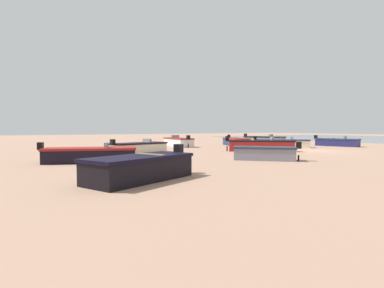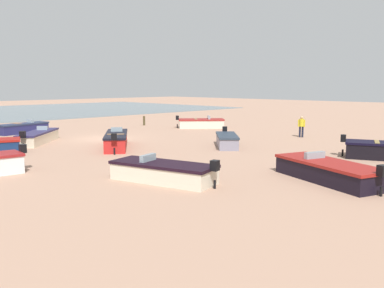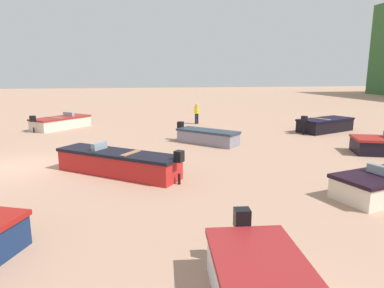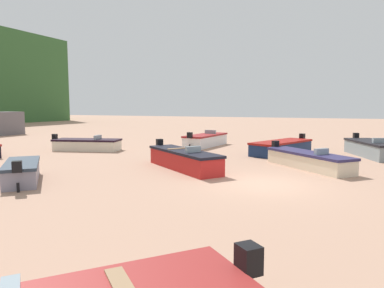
{
  "view_description": "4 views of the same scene",
  "coord_description": "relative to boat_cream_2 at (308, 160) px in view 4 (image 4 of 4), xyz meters",
  "views": [
    {
      "loc": [
        -16.05,
        21.85,
        1.87
      ],
      "look_at": [
        1.04,
        11.32,
        0.83
      ],
      "focal_mm": 27.89,
      "sensor_mm": 36.0,
      "label": 1
    },
    {
      "loc": [
        16.51,
        25.52,
        3.92
      ],
      "look_at": [
        -0.31,
        8.81,
        0.48
      ],
      "focal_mm": 37.97,
      "sensor_mm": 36.0,
      "label": 2
    },
    {
      "loc": [
        15.14,
        4.74,
        3.93
      ],
      "look_at": [
        2.65,
        7.0,
        1.29
      ],
      "focal_mm": 31.9,
      "sensor_mm": 36.0,
      "label": 3
    },
    {
      "loc": [
        -13.56,
        -2.82,
        3.04
      ],
      "look_at": [
        5.66,
        5.37,
        0.79
      ],
      "focal_mm": 33.19,
      "sensor_mm": 36.0,
      "label": 4
    }
  ],
  "objects": [
    {
      "name": "ground_plane",
      "position": [
        -4.42,
        1.32,
        -0.41
      ],
      "size": [
        160.0,
        160.0,
        0.0
      ],
      "primitive_type": "plane",
      "color": "tan"
    },
    {
      "name": "boat_red_6",
      "position": [
        -2.58,
        5.5,
        0.06
      ],
      "size": [
        4.23,
        5.0,
        1.24
      ],
      "rotation": [
        0.0,
        0.0,
        2.49
      ],
      "color": "red",
      "rests_on": "ground"
    },
    {
      "name": "boat_cream_10",
      "position": [
        1.38,
        14.54,
        -0.01
      ],
      "size": [
        2.7,
        4.81,
        1.1
      ],
      "rotation": [
        0.0,
        0.0,
        3.4
      ],
      "color": "beige",
      "rests_on": "ground"
    },
    {
      "name": "boat_white_7",
      "position": [
        6.96,
        8.0,
        0.05
      ],
      "size": [
        5.08,
        2.0,
        1.22
      ],
      "rotation": [
        0.0,
        0.0,
        4.62
      ],
      "color": "white",
      "rests_on": "ground"
    },
    {
      "name": "boat_navy_4",
      "position": [
        4.78,
        2.02,
        0.02
      ],
      "size": [
        5.26,
        3.4,
        1.15
      ],
      "rotation": [
        0.0,
        0.0,
        1.18
      ],
      "color": "navy",
      "rests_on": "ground"
    },
    {
      "name": "boat_grey_9",
      "position": [
        5.7,
        -3.27,
        0.06
      ],
      "size": [
        5.09,
        3.36,
        1.24
      ],
      "rotation": [
        0.0,
        0.0,
        1.95
      ],
      "color": "gray",
      "rests_on": "ground"
    },
    {
      "name": "boat_cream_2",
      "position": [
        0.0,
        0.0,
        0.0
      ],
      "size": [
        4.46,
        4.54,
        1.11
      ],
      "rotation": [
        0.0,
        0.0,
        2.37
      ],
      "color": "beige",
      "rests_on": "ground"
    },
    {
      "name": "boat_grey_8",
      "position": [
        -7.75,
        10.28,
        0.0
      ],
      "size": [
        3.42,
        3.4,
        1.12
      ],
      "rotation": [
        0.0,
        0.0,
        5.49
      ],
      "color": "gray",
      "rests_on": "ground"
    }
  ]
}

